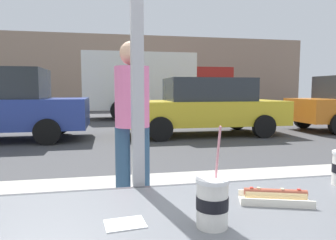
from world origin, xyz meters
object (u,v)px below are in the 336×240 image
object	(u,v)px
soda_cup_left	(212,202)
parked_car_yellow	(205,106)
box_truck	(154,84)
pedestrian	(132,117)
hotdog_tray_far	(275,196)

from	to	relation	value
soda_cup_left	parked_car_yellow	bearing A→B (deg)	72.30
box_truck	pedestrian	size ratio (longest dim) A/B	4.10
hotdog_tray_far	parked_car_yellow	size ratio (longest dim) A/B	0.06
parked_car_yellow	pedestrian	bearing A→B (deg)	-113.98
soda_cup_left	pedestrian	size ratio (longest dim) A/B	0.19
pedestrian	soda_cup_left	bearing A→B (deg)	-87.67
soda_cup_left	hotdog_tray_far	world-z (taller)	soda_cup_left
hotdog_tray_far	pedestrian	bearing A→B (deg)	101.16
soda_cup_left	pedestrian	bearing A→B (deg)	92.33
soda_cup_left	pedestrian	distance (m)	2.02
hotdog_tray_far	parked_car_yellow	world-z (taller)	parked_car_yellow
parked_car_yellow	pedestrian	size ratio (longest dim) A/B	2.87
soda_cup_left	parked_car_yellow	size ratio (longest dim) A/B	0.07
hotdog_tray_far	pedestrian	xyz separation A→B (m)	(-0.37, 1.88, 0.13)
soda_cup_left	box_truck	distance (m)	13.52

